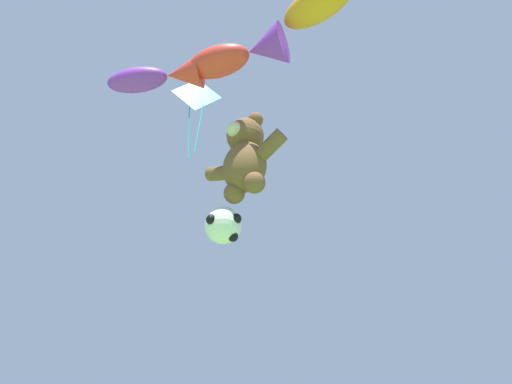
{
  "coord_description": "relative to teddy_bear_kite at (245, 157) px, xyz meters",
  "views": [
    {
      "loc": [
        5.18,
        -2.1,
        0.86
      ],
      "look_at": [
        -0.34,
        4.64,
        7.8
      ],
      "focal_mm": 40.0,
      "sensor_mm": 36.0,
      "label": 1
    }
  ],
  "objects": [
    {
      "name": "teddy_bear_kite",
      "position": [
        0.0,
        0.0,
        0.0
      ],
      "size": [
        2.1,
        0.93,
        2.13
      ],
      "color": "brown"
    },
    {
      "name": "soccer_ball_kite",
      "position": [
        -0.63,
        0.11,
        -1.4
      ],
      "size": [
        0.83,
        0.83,
        0.76
      ],
      "color": "white"
    },
    {
      "name": "fish_kite_crimson",
      "position": [
        0.77,
        -1.03,
        1.73
      ],
      "size": [
        2.3,
        1.46,
        0.9
      ],
      "color": "red"
    },
    {
      "name": "fish_kite_violet",
      "position": [
        -0.99,
        -1.7,
        1.72
      ],
      "size": [
        2.17,
        1.61,
        0.74
      ],
      "color": "purple"
    },
    {
      "name": "diamond_kite",
      "position": [
        -2.19,
        0.48,
        3.69
      ],
      "size": [
        0.93,
        1.08,
        2.98
      ],
      "color": "blue"
    }
  ]
}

